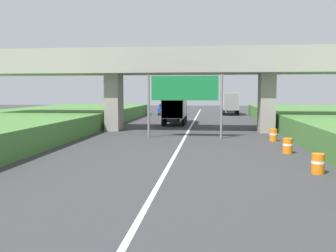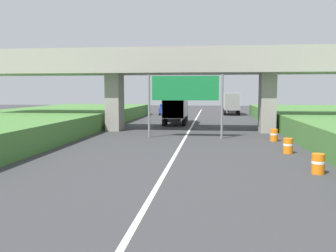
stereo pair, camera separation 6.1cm
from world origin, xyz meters
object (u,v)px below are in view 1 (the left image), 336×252
overhead_highway_sign (185,92)px  construction_barrel_4 (273,135)px  truck_orange (230,102)px  construction_barrel_2 (318,164)px  construction_barrel_3 (288,146)px  car_blue (165,109)px  truck_black (175,107)px

overhead_highway_sign → construction_barrel_4: bearing=-9.1°
overhead_highway_sign → truck_orange: bearing=80.5°
construction_barrel_2 → construction_barrel_4: same height
construction_barrel_2 → overhead_highway_sign: bearing=119.5°
overhead_highway_sign → construction_barrel_3: size_ratio=6.53×
truck_orange → car_blue: (-10.28, -1.76, -1.08)m
overhead_highway_sign → construction_barrel_2: size_ratio=6.53×
overhead_highway_sign → car_blue: bearing=100.0°
overhead_highway_sign → truck_orange: size_ratio=0.81×
truck_orange → construction_barrel_3: size_ratio=8.11×
car_blue → construction_barrel_2: 42.60m
overhead_highway_sign → truck_orange: overhead_highway_sign is taller
truck_orange → construction_barrel_4: (1.47, -31.83, -1.47)m
construction_barrel_2 → construction_barrel_4: bearing=90.6°
construction_barrel_3 → truck_black: bearing=114.1°
construction_barrel_2 → construction_barrel_3: size_ratio=1.00×
overhead_highway_sign → construction_barrel_4: (6.63, -1.07, -3.16)m
truck_black → car_blue: size_ratio=1.78×
truck_orange → construction_barrel_4: truck_orange is taller
car_blue → construction_barrel_4: car_blue is taller
construction_barrel_3 → construction_barrel_4: 5.43m
construction_barrel_3 → car_blue: bearing=108.2°
overhead_highway_sign → truck_black: size_ratio=0.81×
truck_black → construction_barrel_4: truck_black is taller
construction_barrel_3 → construction_barrel_2: bearing=-87.9°
car_blue → truck_orange: bearing=9.7°
truck_black → construction_barrel_3: (8.46, -18.89, -1.47)m
truck_orange → car_blue: 10.48m
truck_orange → construction_barrel_3: truck_orange is taller
truck_black → construction_barrel_3: 20.75m
overhead_highway_sign → car_blue: overhead_highway_sign is taller
car_blue → construction_barrel_4: 32.28m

